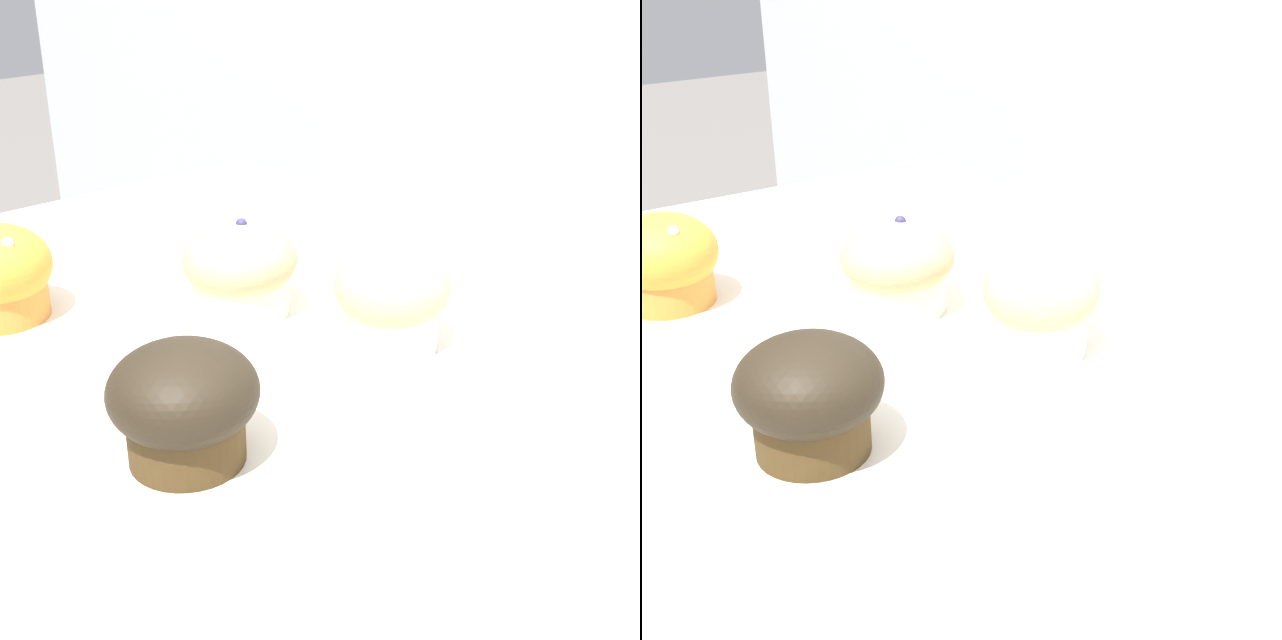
# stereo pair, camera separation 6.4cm
# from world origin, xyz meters

# --- Properties ---
(muffin_front_center) EXTENTS (0.09, 0.09, 0.08)m
(muffin_front_center) POSITION_xyz_m (-0.24, -0.13, 0.95)
(muffin_front_center) COLOR #CB8134
(muffin_front_center) RESTS_ON display_counter
(muffin_back_left) EXTENTS (0.10, 0.10, 0.08)m
(muffin_back_left) POSITION_xyz_m (0.04, -0.13, 0.95)
(muffin_back_left) COLOR #453219
(muffin_back_left) RESTS_ON display_counter
(muffin_back_right) EXTENTS (0.09, 0.09, 0.09)m
(muffin_back_right) POSITION_xyz_m (0.01, 0.08, 0.95)
(muffin_back_right) COLOR silver
(muffin_back_right) RESTS_ON display_counter
(muffin_front_left) EXTENTS (0.10, 0.10, 0.08)m
(muffin_front_left) POSITION_xyz_m (-0.12, 0.03, 0.95)
(muffin_front_left) COLOR silver
(muffin_front_left) RESTS_ON display_counter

